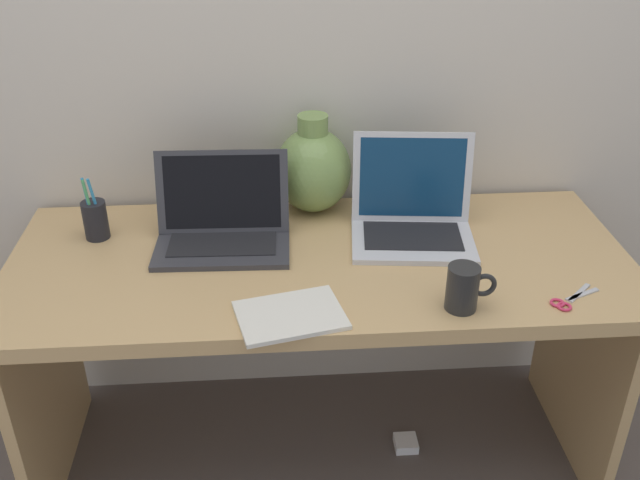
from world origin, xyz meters
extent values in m
plane|color=#564C47|center=(0.00, 0.00, 0.00)|extent=(6.00, 6.00, 0.00)
cube|color=beige|center=(0.00, 0.38, 1.20)|extent=(4.40, 0.04, 2.40)
cube|color=tan|center=(0.00, 0.00, 0.68)|extent=(1.62, 0.67, 0.04)
cube|color=tan|center=(-0.77, 0.00, 0.33)|extent=(0.03, 0.57, 0.66)
cube|color=tan|center=(0.77, 0.00, 0.33)|extent=(0.03, 0.57, 0.66)
cube|color=#333338|center=(-0.25, 0.06, 0.71)|extent=(0.36, 0.24, 0.01)
cube|color=black|center=(-0.25, 0.06, 0.72)|extent=(0.29, 0.15, 0.00)
cube|color=#333338|center=(-0.25, 0.15, 0.83)|extent=(0.35, 0.08, 0.22)
cube|color=black|center=(-0.25, 0.15, 0.83)|extent=(0.31, 0.07, 0.19)
cube|color=silver|center=(0.25, 0.06, 0.71)|extent=(0.35, 0.29, 0.01)
cube|color=black|center=(0.25, 0.06, 0.72)|extent=(0.27, 0.18, 0.00)
cube|color=silver|center=(0.27, 0.17, 0.84)|extent=(0.33, 0.08, 0.25)
cube|color=navy|center=(0.27, 0.17, 0.84)|extent=(0.29, 0.07, 0.22)
ellipsoid|color=#75934C|center=(0.00, 0.28, 0.82)|extent=(0.22, 0.22, 0.24)
cylinder|color=#75934C|center=(0.00, 0.28, 0.96)|extent=(0.09, 0.09, 0.05)
cube|color=silver|center=(-0.09, -0.26, 0.71)|extent=(0.27, 0.22, 0.01)
cylinder|color=black|center=(0.31, -0.25, 0.76)|extent=(0.07, 0.07, 0.11)
torus|color=black|center=(0.36, -0.25, 0.76)|extent=(0.06, 0.01, 0.06)
cylinder|color=black|center=(-0.60, 0.15, 0.76)|extent=(0.07, 0.07, 0.11)
cylinder|color=#4CA566|center=(-0.60, 0.14, 0.81)|extent=(0.02, 0.02, 0.15)
cylinder|color=#338CBF|center=(-0.60, 0.14, 0.81)|extent=(0.02, 0.02, 0.15)
cylinder|color=#338CBF|center=(-0.59, 0.14, 0.81)|extent=(0.02, 0.02, 0.15)
cube|color=#B7B7BC|center=(0.61, -0.22, 0.70)|extent=(0.08, 0.08, 0.00)
cube|color=#B7B7BC|center=(0.61, -0.22, 0.70)|extent=(0.10, 0.05, 0.00)
torus|color=#D83359|center=(0.55, -0.27, 0.71)|extent=(0.03, 0.04, 0.01)
torus|color=#D83359|center=(0.54, -0.26, 0.71)|extent=(0.03, 0.04, 0.01)
cube|color=white|center=(0.27, 0.00, 0.01)|extent=(0.07, 0.07, 0.03)
camera|label=1|loc=(-0.11, -1.58, 1.66)|focal=39.99mm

